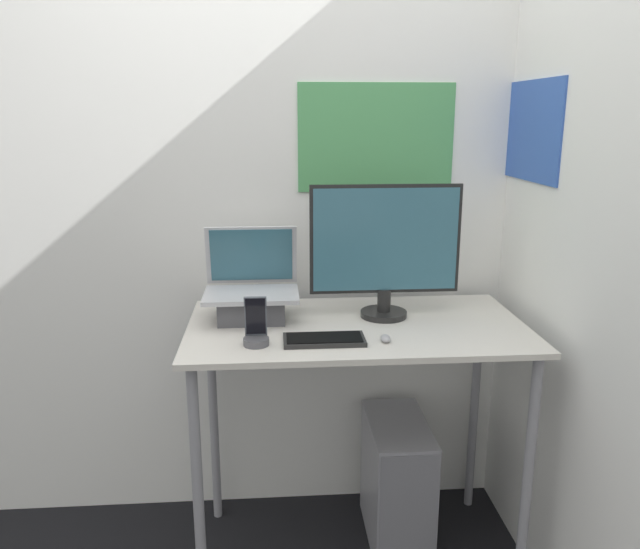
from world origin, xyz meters
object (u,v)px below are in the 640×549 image
Objects in this scene: monitor at (385,250)px; computer_tower at (397,481)px; laptop at (252,296)px; keyboard at (324,339)px; cell_phone at (256,332)px; mouse at (385,338)px.

computer_tower is (0.07, 0.01, -0.92)m from monitor.
computer_tower is at bearing 6.70° from monitor.
laptop is 0.35m from keyboard.
laptop is at bearing 132.98° from keyboard.
laptop is at bearing 94.46° from cell_phone.
keyboard is 0.22m from cell_phone.
keyboard is (0.24, -0.25, -0.08)m from laptop.
monitor is 0.35m from mouse.
laptop is 1.26× the size of keyboard.
laptop is 2.07× the size of cell_phone.
mouse is at bearing -31.77° from laptop.
mouse is 0.10× the size of computer_tower.
laptop is at bearing 178.97° from monitor.
monitor reaches higher than keyboard.
keyboard is 0.53× the size of computer_tower.
keyboard is at bearing 1.52° from cell_phone.
cell_phone is 0.93m from computer_tower.
mouse is at bearing -1.12° from cell_phone.
monitor is 10.42× the size of mouse.
cell_phone is at bearing -85.54° from laptop.
cell_phone reaches higher than computer_tower.
laptop is at bearing 148.23° from mouse.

